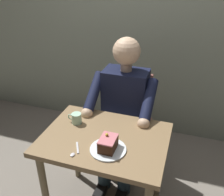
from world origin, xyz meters
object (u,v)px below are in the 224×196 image
object	(u,v)px
dining_table	(105,150)
cake_slice	(108,143)
chair	(127,117)
coffee_cup	(76,118)
seated_person	(123,111)
dessert_spoon	(75,151)

from	to	relation	value
dining_table	cake_slice	bearing A→B (deg)	119.35
chair	coffee_cup	world-z (taller)	chair
dining_table	coffee_cup	size ratio (longest dim) A/B	7.88
coffee_cup	seated_person	bearing A→B (deg)	-125.77
dining_table	dessert_spoon	distance (m)	0.26
chair	coffee_cup	bearing A→B (deg)	64.21
chair	cake_slice	distance (m)	0.78
dining_table	coffee_cup	distance (m)	0.31
chair	coffee_cup	xyz separation A→B (m)	(0.25, 0.52, 0.26)
chair	cake_slice	xyz separation A→B (m)	(-0.07, 0.73, 0.27)
cake_slice	coffee_cup	world-z (taller)	cake_slice
cake_slice	coffee_cup	distance (m)	0.38
dining_table	dessert_spoon	bearing A→B (deg)	58.39
dining_table	seated_person	xyz separation A→B (m)	(0.00, -0.44, 0.06)
cake_slice	dessert_spoon	size ratio (longest dim) A/B	0.95
dining_table	chair	distance (m)	0.62
chair	dessert_spoon	size ratio (longest dim) A/B	6.45
chair	seated_person	distance (m)	0.24
dining_table	coffee_cup	bearing A→B (deg)	-20.36
dining_table	seated_person	bearing A→B (deg)	-90.00
dining_table	cake_slice	size ratio (longest dim) A/B	6.35
chair	seated_person	size ratio (longest dim) A/B	0.71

